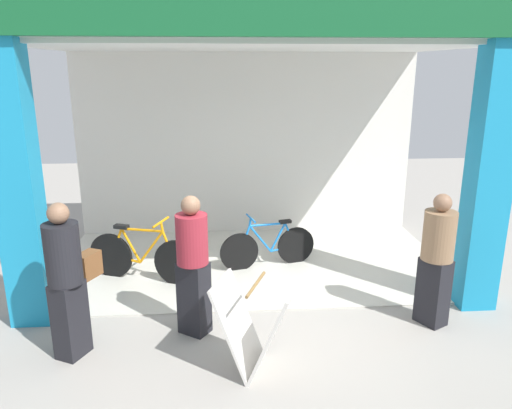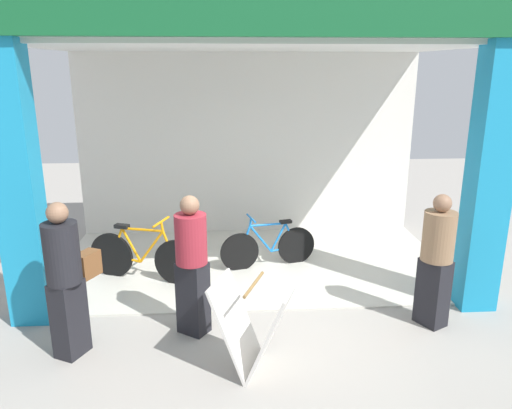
{
  "view_description": "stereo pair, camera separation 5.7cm",
  "coord_description": "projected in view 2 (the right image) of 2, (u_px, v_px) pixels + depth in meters",
  "views": [
    {
      "loc": [
        -0.45,
        -5.36,
        2.91
      ],
      "look_at": [
        0.0,
        0.77,
        1.15
      ],
      "focal_mm": 34.14,
      "sensor_mm": 36.0,
      "label": 1
    },
    {
      "loc": [
        -0.39,
        -5.37,
        2.91
      ],
      "look_at": [
        0.0,
        0.77,
        1.15
      ],
      "focal_mm": 34.14,
      "sensor_mm": 36.0,
      "label": 2
    }
  ],
  "objects": [
    {
      "name": "pedestrian_3",
      "position": [
        67.0,
        278.0,
        4.9
      ],
      "size": [
        0.51,
        0.68,
        1.65
      ],
      "color": "black",
      "rests_on": "ground"
    },
    {
      "name": "bicycle_inside_1",
      "position": [
        269.0,
        247.0,
        7.22
      ],
      "size": [
        1.43,
        0.46,
        0.81
      ],
      "color": "black",
      "rests_on": "ground"
    },
    {
      "name": "sandwich_board_sign",
      "position": [
        254.0,
        328.0,
        4.7
      ],
      "size": [
        0.91,
        0.8,
        0.95
      ],
      "color": "silver",
      "rests_on": "ground"
    },
    {
      "name": "pedestrian_2",
      "position": [
        192.0,
        264.0,
        5.31
      ],
      "size": [
        0.48,
        0.48,
        1.6
      ],
      "color": "black",
      "rests_on": "ground"
    },
    {
      "name": "shop_facade",
      "position": [
        252.0,
        123.0,
        6.92
      ],
      "size": [
        6.01,
        3.4,
        3.96
      ],
      "color": "beige",
      "rests_on": "ground"
    },
    {
      "name": "ground_plane",
      "position": [
        260.0,
        312.0,
        5.97
      ],
      "size": [
        19.61,
        19.61,
        0.0
      ],
      "primitive_type": "plane",
      "color": "#9E9991",
      "rests_on": "ground"
    },
    {
      "name": "bicycle_inside_0",
      "position": [
        143.0,
        256.0,
        6.74
      ],
      "size": [
        1.57,
        0.62,
        0.91
      ],
      "color": "black",
      "rests_on": "ground"
    },
    {
      "name": "pedestrian_0",
      "position": [
        436.0,
        259.0,
        5.49
      ],
      "size": [
        0.48,
        0.48,
        1.56
      ],
      "color": "black",
      "rests_on": "ground"
    }
  ]
}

